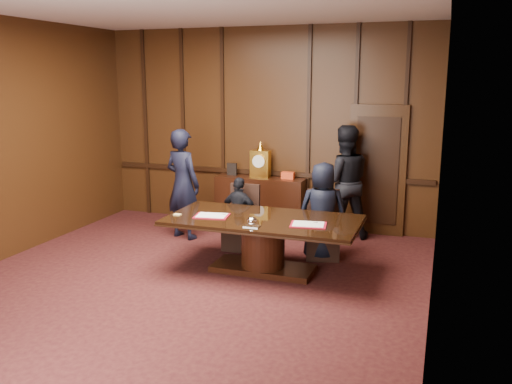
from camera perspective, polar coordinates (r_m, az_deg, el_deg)
room at (r=6.58m, az=-7.80°, el=3.89°), size 7.00×7.04×3.50m
sideboard at (r=9.66m, az=0.47°, el=-0.85°), size 1.60×0.45×1.54m
conference_table at (r=7.44m, az=0.75°, el=-4.62°), size 2.62×1.32×0.76m
folder_left at (r=7.49m, az=-4.67°, el=-2.50°), size 0.51×0.40×0.02m
folder_right at (r=7.06m, az=5.53°, el=-3.43°), size 0.51×0.40×0.02m
inkstand at (r=6.95m, az=-0.43°, el=-3.22°), size 0.20×0.14×0.12m
notepad at (r=7.61m, az=-8.27°, el=-2.36°), size 0.10×0.07×0.01m
chair_left at (r=8.50m, az=-1.54°, el=-4.01°), size 0.49×0.49×0.99m
chair_right at (r=8.15m, az=7.03°, el=-4.81°), size 0.58×0.58×0.99m
signatory_left at (r=8.36m, az=-1.73°, el=-2.32°), size 0.70×0.38×1.14m
signatory_right at (r=7.96m, az=7.03°, el=-2.01°), size 0.78×0.59×1.44m
witness_left at (r=9.00m, az=-7.72°, el=0.83°), size 0.76×0.61×1.82m
witness_right at (r=9.05m, az=9.19°, el=1.04°), size 1.11×1.00×1.88m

